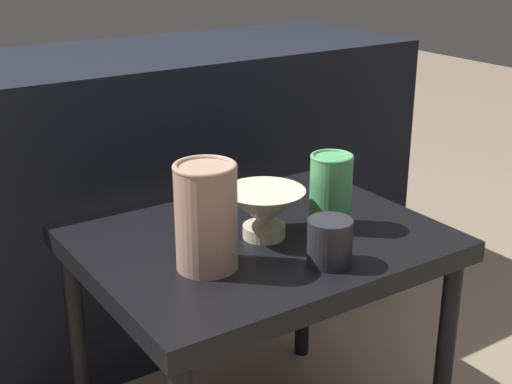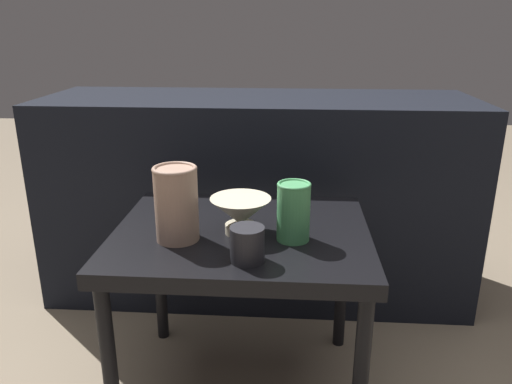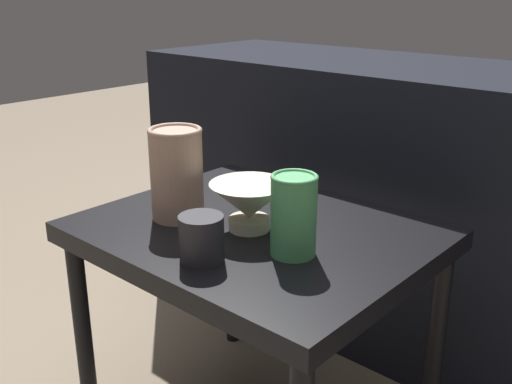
{
  "view_description": "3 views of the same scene",
  "coord_description": "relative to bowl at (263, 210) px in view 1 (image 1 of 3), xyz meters",
  "views": [
    {
      "loc": [
        -0.68,
        -1.02,
        1.04
      ],
      "look_at": [
        -0.02,
        -0.03,
        0.59
      ],
      "focal_mm": 50.0,
      "sensor_mm": 36.0,
      "label": 1
    },
    {
      "loc": [
        0.12,
        -1.17,
        1.0
      ],
      "look_at": [
        0.04,
        0.0,
        0.6
      ],
      "focal_mm": 35.0,
      "sensor_mm": 36.0,
      "label": 2
    },
    {
      "loc": [
        0.72,
        -0.81,
        0.95
      ],
      "look_at": [
        0.01,
        -0.01,
        0.57
      ],
      "focal_mm": 42.0,
      "sensor_mm": 36.0,
      "label": 3
    }
  ],
  "objects": [
    {
      "name": "cup",
      "position": [
        0.03,
        -0.15,
        -0.01
      ],
      "size": [
        0.08,
        0.08,
        0.08
      ],
      "color": "#232328",
      "rests_on": "table"
    },
    {
      "name": "vase_textured_left",
      "position": [
        -0.15,
        -0.05,
        0.04
      ],
      "size": [
        0.11,
        0.11,
        0.18
      ],
      "color": "tan",
      "rests_on": "table"
    },
    {
      "name": "bowl",
      "position": [
        0.0,
        0.0,
        0.0
      ],
      "size": [
        0.15,
        0.15,
        0.09
      ],
      "color": "beige",
      "rests_on": "table"
    },
    {
      "name": "table",
      "position": [
        0.0,
        0.02,
        -0.11
      ],
      "size": [
        0.65,
        0.53,
        0.49
      ],
      "color": "black",
      "rests_on": "ground_plane"
    },
    {
      "name": "couch_backdrop",
      "position": [
        0.0,
        0.63,
        -0.18
      ],
      "size": [
        1.54,
        0.5,
        0.74
      ],
      "color": "black",
      "rests_on": "ground_plane"
    },
    {
      "name": "vase_colorful_right",
      "position": [
        0.13,
        -0.03,
        0.02
      ],
      "size": [
        0.08,
        0.08,
        0.15
      ],
      "color": "#47995B",
      "rests_on": "table"
    }
  ]
}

